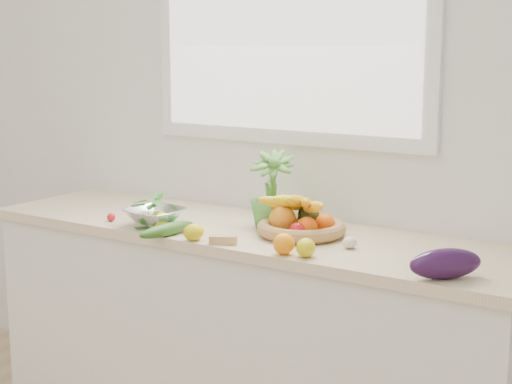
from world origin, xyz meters
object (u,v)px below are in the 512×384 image
Objects in this scene: colander_with_spinach at (155,211)px; cucumber at (167,230)px; apple at (298,232)px; potted_herb at (272,192)px; eggplant at (445,264)px; fruit_basket at (301,222)px.

cucumber is at bearing -34.47° from colander_with_spinach.
colander_with_spinach reaches higher than apple.
eggplant is at bearing -19.37° from potted_herb.
fruit_basket is at bearing 115.05° from apple.
eggplant reaches higher than cucumber.
apple is at bearing 9.22° from colander_with_spinach.
potted_herb reaches higher than colander_with_spinach.
potted_herb is (-0.20, 0.14, 0.11)m from apple.
potted_herb reaches higher than eggplant.
apple is 0.60m from colander_with_spinach.
apple is at bearing 166.33° from eggplant.
potted_herb is 0.82× the size of fruit_basket.
eggplant is at bearing -19.92° from fruit_basket.
fruit_basket reaches higher than eggplant.
fruit_basket is 0.58m from colander_with_spinach.
cucumber is 0.18m from colander_with_spinach.
potted_herb is 0.19m from fruit_basket.
eggplant is 0.69m from fruit_basket.
colander_with_spinach reaches higher than eggplant.
apple is 0.31× the size of colander_with_spinach.
colander_with_spinach reaches higher than cucumber.
eggplant reaches higher than apple.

